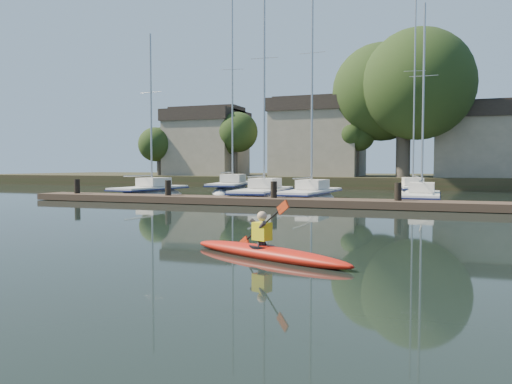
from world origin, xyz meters
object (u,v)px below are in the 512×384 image
(kayak, at_px, (266,250))
(sailboat_6, at_px, (413,196))
(sailboat_1, at_px, (263,203))
(sailboat_2, at_px, (310,203))
(sailboat_5, at_px, (232,194))
(sailboat_3, at_px, (421,207))
(sailboat_0, at_px, (150,199))
(dock, at_px, (333,203))

(kayak, height_order, sailboat_6, sailboat_6)
(kayak, bearing_deg, sailboat_1, 132.36)
(sailboat_2, xyz_separation_m, sailboat_5, (-8.21, 8.08, -0.02))
(sailboat_3, distance_m, sailboat_5, 16.62)
(sailboat_1, height_order, sailboat_5, sailboat_5)
(sailboat_0, distance_m, sailboat_6, 18.49)
(dock, distance_m, sailboat_3, 5.54)
(sailboat_3, height_order, sailboat_5, sailboat_5)
(sailboat_0, height_order, sailboat_6, sailboat_6)
(sailboat_0, relative_size, sailboat_1, 0.83)
(sailboat_0, xyz_separation_m, sailboat_2, (10.87, -0.43, 0.01))
(sailboat_0, xyz_separation_m, sailboat_6, (16.18, 8.96, 0.02))
(sailboat_1, height_order, sailboat_3, sailboat_1)
(dock, bearing_deg, sailboat_3, 44.56)
(sailboat_0, height_order, sailboat_3, sailboat_0)
(sailboat_3, bearing_deg, sailboat_0, 177.86)
(dock, height_order, sailboat_0, sailboat_0)
(kayak, bearing_deg, sailboat_6, 109.17)
(sailboat_0, relative_size, sailboat_6, 0.79)
(dock, height_order, sailboat_5, sailboat_5)
(sailboat_3, xyz_separation_m, sailboat_5, (-14.31, 8.46, -0.03))
(sailboat_1, bearing_deg, sailboat_0, 172.26)
(sailboat_1, distance_m, sailboat_6, 12.55)
(sailboat_2, height_order, sailboat_5, sailboat_5)
(sailboat_2, relative_size, sailboat_5, 0.89)
(sailboat_3, bearing_deg, sailboat_5, 150.01)
(kayak, distance_m, dock, 13.73)
(sailboat_1, bearing_deg, sailboat_3, -4.61)
(sailboat_1, xyz_separation_m, sailboat_5, (-5.41, 8.26, -0.01))
(sailboat_1, relative_size, sailboat_5, 0.88)
(sailboat_5, distance_m, sailboat_6, 13.58)
(sailboat_1, relative_size, sailboat_3, 1.23)
(sailboat_1, relative_size, sailboat_6, 0.96)
(kayak, bearing_deg, sailboat_5, 137.23)
(sailboat_1, bearing_deg, dock, -42.77)
(sailboat_2, distance_m, sailboat_3, 6.11)
(sailboat_3, distance_m, sailboat_6, 9.80)
(dock, height_order, sailboat_1, sailboat_1)
(sailboat_1, xyz_separation_m, sailboat_2, (2.81, 0.18, 0.01))
(sailboat_5, height_order, sailboat_6, sailboat_5)
(kayak, xyz_separation_m, sailboat_0, (-14.20, 18.37, -0.36))
(kayak, bearing_deg, sailboat_0, 151.00)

